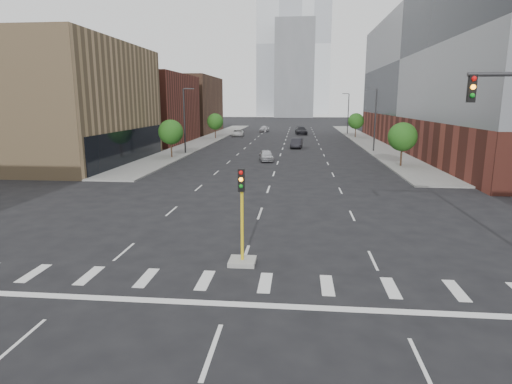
# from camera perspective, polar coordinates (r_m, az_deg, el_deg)

# --- Properties ---
(sidewalk_left_far) EXTENTS (5.00, 92.00, 0.15)m
(sidewalk_left_far) POSITION_cam_1_polar(r_m,az_deg,el_deg) (85.34, -6.22, 7.07)
(sidewalk_left_far) COLOR gray
(sidewalk_left_far) RESTS_ON ground
(sidewalk_right_far) EXTENTS (5.00, 92.00, 0.15)m
(sidewalk_right_far) POSITION_cam_1_polar(r_m,az_deg,el_deg) (84.49, 14.27, 6.72)
(sidewalk_right_far) COLOR gray
(sidewalk_right_far) RESTS_ON ground
(building_left_mid) EXTENTS (20.00, 24.00, 14.00)m
(building_left_mid) POSITION_cam_1_polar(r_m,az_deg,el_deg) (57.62, -26.13, 10.52)
(building_left_mid) COLOR tan
(building_left_mid) RESTS_ON ground
(building_left_far_a) EXTENTS (20.00, 22.00, 12.00)m
(building_left_far_a) POSITION_cam_1_polar(r_m,az_deg,el_deg) (80.98, -16.34, 10.60)
(building_left_far_a) COLOR brown
(building_left_far_a) RESTS_ON ground
(building_left_far_b) EXTENTS (20.00, 24.00, 13.00)m
(building_left_far_b) POSITION_cam_1_polar(r_m,az_deg,el_deg) (105.57, -11.05, 11.33)
(building_left_far_b) COLOR brown
(building_left_far_b) RESTS_ON ground
(building_right_main) EXTENTS (24.00, 70.00, 22.00)m
(building_right_main) POSITION_cam_1_polar(r_m,az_deg,el_deg) (74.44, 27.79, 13.52)
(building_right_main) COLOR brown
(building_right_main) RESTS_ON ground
(tower_left) EXTENTS (22.00, 22.00, 70.00)m
(tower_left) POSITION_cam_1_polar(r_m,az_deg,el_deg) (231.15, 3.18, 18.83)
(tower_left) COLOR #B2B7BC
(tower_left) RESTS_ON ground
(tower_right) EXTENTS (20.00, 20.00, 80.00)m
(tower_right) POSITION_cam_1_polar(r_m,az_deg,el_deg) (271.33, 7.60, 18.78)
(tower_right) COLOR #B2B7BC
(tower_right) RESTS_ON ground
(tower_mid) EXTENTS (18.00, 18.00, 44.00)m
(tower_mid) POSITION_cam_1_polar(r_m,az_deg,el_deg) (209.77, 5.15, 15.94)
(tower_mid) COLOR slate
(tower_mid) RESTS_ON ground
(median_traffic_signal) EXTENTS (1.20, 1.20, 4.40)m
(median_traffic_signal) POSITION_cam_1_polar(r_m,az_deg,el_deg) (19.40, -1.86, -6.87)
(median_traffic_signal) COLOR #999993
(median_traffic_signal) RESTS_ON ground
(streetlight_right_a) EXTENTS (1.60, 0.22, 9.07)m
(streetlight_right_a) POSITION_cam_1_polar(r_m,az_deg,el_deg) (65.21, 15.55, 9.57)
(streetlight_right_a) COLOR #2D2D30
(streetlight_right_a) RESTS_ON ground
(streetlight_right_b) EXTENTS (1.60, 0.22, 9.07)m
(streetlight_right_b) POSITION_cam_1_polar(r_m,az_deg,el_deg) (99.87, 12.15, 10.41)
(streetlight_right_b) COLOR #2D2D30
(streetlight_right_b) RESTS_ON ground
(streetlight_left) EXTENTS (1.60, 0.22, 9.07)m
(streetlight_left) POSITION_cam_1_polar(r_m,az_deg,el_deg) (61.36, -9.46, 9.71)
(streetlight_left) COLOR #2D2D30
(streetlight_left) RESTS_ON ground
(tree_left_near) EXTENTS (3.20, 3.20, 4.85)m
(tree_left_near) POSITION_cam_1_polar(r_m,az_deg,el_deg) (56.80, -11.30, 7.85)
(tree_left_near) COLOR #382619
(tree_left_near) RESTS_ON ground
(tree_left_far) EXTENTS (3.20, 3.20, 4.85)m
(tree_left_far) POSITION_cam_1_polar(r_m,az_deg,el_deg) (85.91, -5.47, 9.33)
(tree_left_far) COLOR #382619
(tree_left_far) RESTS_ON ground
(tree_right_near) EXTENTS (3.20, 3.20, 4.85)m
(tree_right_near) POSITION_cam_1_polar(r_m,az_deg,el_deg) (50.73, 18.95, 6.97)
(tree_right_near) COLOR #382619
(tree_right_near) RESTS_ON ground
(tree_right_far) EXTENTS (3.20, 3.20, 4.85)m
(tree_right_far) POSITION_cam_1_polar(r_m,az_deg,el_deg) (90.07, 13.18, 9.20)
(tree_right_far) COLOR #382619
(tree_right_far) RESTS_ON ground
(car_near_left) EXTENTS (2.25, 4.27, 1.38)m
(car_near_left) POSITION_cam_1_polar(r_m,az_deg,el_deg) (53.39, 1.38, 4.91)
(car_near_left) COLOR #BABBC0
(car_near_left) RESTS_ON ground
(car_mid_right) EXTENTS (1.99, 4.79, 1.54)m
(car_mid_right) POSITION_cam_1_polar(r_m,az_deg,el_deg) (68.65, 5.44, 6.49)
(car_mid_right) COLOR black
(car_mid_right) RESTS_ON ground
(car_far_left) EXTENTS (2.77, 5.32, 1.43)m
(car_far_left) POSITION_cam_1_polar(r_m,az_deg,el_deg) (92.26, -2.46, 7.88)
(car_far_left) COLOR silver
(car_far_left) RESTS_ON ground
(car_deep_right) EXTENTS (2.93, 6.07, 1.70)m
(car_deep_right) POSITION_cam_1_polar(r_m,az_deg,el_deg) (97.57, 6.05, 8.13)
(car_deep_right) COLOR black
(car_deep_right) RESTS_ON ground
(car_distant) EXTENTS (2.37, 4.76, 1.56)m
(car_distant) POSITION_cam_1_polar(r_m,az_deg,el_deg) (105.61, 1.11, 8.44)
(car_distant) COLOR silver
(car_distant) RESTS_ON ground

